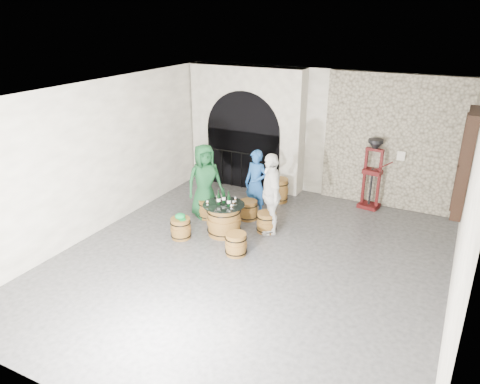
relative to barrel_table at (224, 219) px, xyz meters
The scene contains 31 objects.
ground 1.32m from the barrel_table, 39.01° to the right, with size 8.00×8.00×0.00m, color #313134.
wall_back 3.58m from the barrel_table, 72.75° to the left, with size 8.00×8.00×0.00m, color white.
wall_front 5.06m from the barrel_table, 78.33° to the right, with size 8.00×8.00×0.00m, color white.
wall_left 2.92m from the barrel_table, 162.22° to the right, with size 8.00×8.00×0.00m, color white.
wall_right 4.73m from the barrel_table, 10.15° to the right, with size 8.00×8.00×0.00m, color white.
ceiling 3.13m from the barrel_table, 39.01° to the right, with size 8.00×8.00×0.00m, color beige.
stone_facing_panel 4.38m from the barrel_table, 48.31° to the left, with size 3.20×0.12×3.18m, color #A89F85.
arched_opening 3.31m from the barrel_table, 107.19° to the left, with size 3.10×0.60×3.19m.
shuttered_window 4.88m from the barrel_table, 20.05° to the left, with size 0.23×1.10×2.00m.
barrel_table is the anchor object (origin of this frame).
barrel_stool_left 0.93m from the barrel_table, 143.16° to the left, with size 0.44×0.44×0.45m.
barrel_stool_far 0.93m from the barrel_table, 81.74° to the left, with size 0.44×0.44×0.45m.
barrel_stool_right 0.93m from the barrel_table, 33.34° to the left, with size 0.44×0.44×0.45m.
barrel_stool_near_right 0.93m from the barrel_table, 46.28° to the right, with size 0.44×0.44×0.45m.
barrel_stool_near_left 0.93m from the barrel_table, 141.37° to the right, with size 0.44×0.44×0.45m.
green_cap 0.94m from the barrel_table, 141.19° to the right, with size 0.26×0.22×0.12m.
person_green 1.18m from the barrel_table, 143.16° to the left, with size 0.84×0.55×1.72m, color #134523.
person_blue 1.31m from the barrel_table, 81.74° to the left, with size 0.57×0.37×1.57m, color navy.
person_white 1.14m from the barrel_table, 33.34° to the left, with size 1.04×0.43×1.78m, color silver.
wine_bottle_left 0.49m from the barrel_table, 154.64° to the right, with size 0.08×0.08×0.32m.
wine_bottle_center 0.50m from the barrel_table, 12.17° to the right, with size 0.08×0.08×0.32m.
wine_bottle_right 0.49m from the barrel_table, 118.01° to the left, with size 0.08×0.08×0.32m.
tasting_glass_a 0.53m from the barrel_table, 146.68° to the right, with size 0.05×0.05×0.10m, color #B95A24, non-canonical shape.
tasting_glass_b 0.45m from the barrel_table, 14.22° to the left, with size 0.05×0.05×0.10m, color #B95A24, non-canonical shape.
tasting_glass_c 0.49m from the barrel_table, 124.45° to the left, with size 0.05×0.05×0.10m, color #B95A24, non-canonical shape.
tasting_glass_d 0.49m from the barrel_table, 60.77° to the left, with size 0.05×0.05×0.10m, color #B95A24, non-canonical shape.
tasting_glass_e 0.49m from the barrel_table, 27.36° to the right, with size 0.05×0.05×0.10m, color #B95A24, non-canonical shape.
tasting_glass_f 0.48m from the barrel_table, 147.66° to the left, with size 0.05×0.05×0.10m, color #B95A24, non-canonical shape.
side_barrel 2.24m from the barrel_table, 80.50° to the left, with size 0.46×0.46×0.60m.
corking_press 3.83m from the barrel_table, 49.12° to the left, with size 0.72×0.45×1.71m.
control_box 4.43m from the barrel_table, 45.12° to the left, with size 0.18×0.10×0.22m, color silver.
Camera 1 is at (3.30, -6.85, 4.48)m, focal length 34.00 mm.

